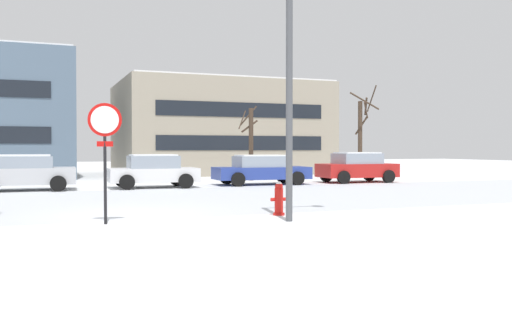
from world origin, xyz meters
TOP-DOWN VIEW (x-y plane):
  - ground_plane at (0.00, 0.00)m, footprint 120.00×120.00m
  - road_surface at (0.00, 3.98)m, footprint 80.00×9.95m
  - stop_sign at (-0.73, -1.40)m, footprint 0.75×0.15m
  - fire_hydrant at (3.63, -1.32)m, footprint 0.44×0.30m
  - street_lamp at (3.70, -2.51)m, footprint 1.96×0.36m
  - parked_car_silver at (-2.62, 10.11)m, footprint 3.96×2.24m
  - parked_car_white at (2.56, 9.91)m, footprint 3.86×2.24m
  - parked_car_blue at (7.75, 10.09)m, footprint 4.55×2.11m
  - parked_car_red at (12.94, 10.02)m, footprint 3.94×2.16m
  - tree_far_left at (15.79, 14.21)m, footprint 1.97×1.68m
  - tree_far_right at (8.51, 13.54)m, footprint 1.28×0.87m
  - building_far_right at (9.73, 23.07)m, footprint 13.58×10.02m

SIDE VIEW (x-z plane):
  - ground_plane at x=0.00m, z-range 0.00..0.00m
  - road_surface at x=0.00m, z-range 0.00..0.00m
  - fire_hydrant at x=3.63m, z-range 0.00..0.87m
  - parked_car_blue at x=7.75m, z-range 0.02..1.43m
  - parked_car_white at x=2.56m, z-range 0.01..1.47m
  - parked_car_silver at x=-2.62m, z-range 0.02..1.48m
  - parked_car_red at x=12.94m, z-range 0.01..1.53m
  - stop_sign at x=-0.73m, z-range 0.56..3.31m
  - tree_far_right at x=8.51m, z-range 0.04..4.08m
  - tree_far_left at x=15.79m, z-range -0.11..5.30m
  - building_far_right at x=9.73m, z-range 0.00..6.25m
  - street_lamp at x=3.70m, z-range 0.68..7.02m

